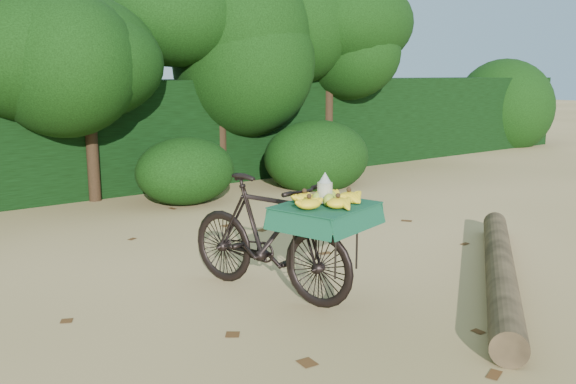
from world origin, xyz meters
TOP-DOWN VIEW (x-y plane):
  - ground at (0.00, 0.00)m, footprint 80.00×80.00m
  - vendor_bicycle at (0.35, 0.49)m, footprint 1.09×1.89m
  - fallen_log at (2.27, -0.52)m, footprint 3.09×2.36m
  - hedge_backdrop at (0.00, 6.30)m, footprint 26.00×1.80m
  - tree_row at (-0.65, 5.50)m, footprint 14.50×2.00m
  - bush_clumps at (0.50, 4.30)m, footprint 8.80×1.70m
  - leaf_litter at (0.00, 0.65)m, footprint 7.00×7.30m

SIDE VIEW (x-z plane):
  - ground at x=0.00m, z-range 0.00..0.00m
  - leaf_litter at x=0.00m, z-range 0.00..0.01m
  - fallen_log at x=2.27m, z-range 0.00..0.26m
  - bush_clumps at x=0.50m, z-range 0.00..0.90m
  - vendor_bicycle at x=0.35m, z-range 0.01..1.07m
  - hedge_backdrop at x=0.00m, z-range 0.00..1.80m
  - tree_row at x=-0.65m, z-range 0.00..4.00m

